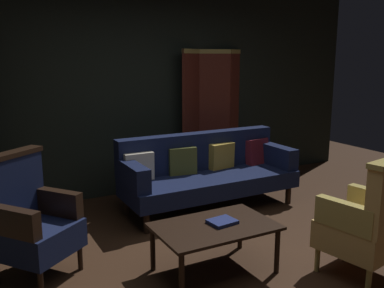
{
  "coord_description": "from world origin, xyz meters",
  "views": [
    {
      "loc": [
        -1.93,
        -2.78,
        1.79
      ],
      "look_at": [
        0.0,
        0.8,
        0.95
      ],
      "focal_mm": 39.33,
      "sensor_mm": 36.0,
      "label": 1
    }
  ],
  "objects": [
    {
      "name": "coffee_table",
      "position": [
        -0.2,
        0.03,
        0.37
      ],
      "size": [
        1.0,
        0.64,
        0.42
      ],
      "color": "black",
      "rests_on": "ground_plane"
    },
    {
      "name": "armchair_gilt_accent",
      "position": [
        0.85,
        -0.63,
        0.49
      ],
      "size": [
        0.67,
        0.67,
        1.04
      ],
      "color": "tan",
      "rests_on": "ground_plane"
    },
    {
      "name": "book_navy_cloth",
      "position": [
        -0.13,
        0.03,
        0.43
      ],
      "size": [
        0.24,
        0.2,
        0.03
      ],
      "primitive_type": "cube",
      "rotation": [
        0.0,
        0.0,
        0.1
      ],
      "color": "navy",
      "rests_on": "coffee_table"
    },
    {
      "name": "velvet_couch",
      "position": [
        0.55,
        1.46,
        0.46
      ],
      "size": [
        2.12,
        0.78,
        0.88
      ],
      "color": "black",
      "rests_on": "ground_plane"
    },
    {
      "name": "armchair_wing_left",
      "position": [
        -1.56,
        0.7,
        0.49
      ],
      "size": [
        0.81,
        0.81,
        1.04
      ],
      "color": "black",
      "rests_on": "ground_plane"
    },
    {
      "name": "back_wall",
      "position": [
        0.0,
        2.45,
        1.4
      ],
      "size": [
        7.2,
        0.1,
        2.8
      ],
      "primitive_type": "cube",
      "color": "black",
      "rests_on": "ground_plane"
    },
    {
      "name": "ground_plane",
      "position": [
        0.0,
        0.0,
        0.0
      ],
      "size": [
        10.0,
        10.0,
        0.0
      ],
      "primitive_type": "plane",
      "color": "#331E11"
    },
    {
      "name": "folding_screen",
      "position": [
        1.2,
        2.34,
        0.99
      ],
      "size": [
        1.24,
        0.39,
        1.9
      ],
      "color": "#5B2319",
      "rests_on": "ground_plane"
    }
  ]
}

